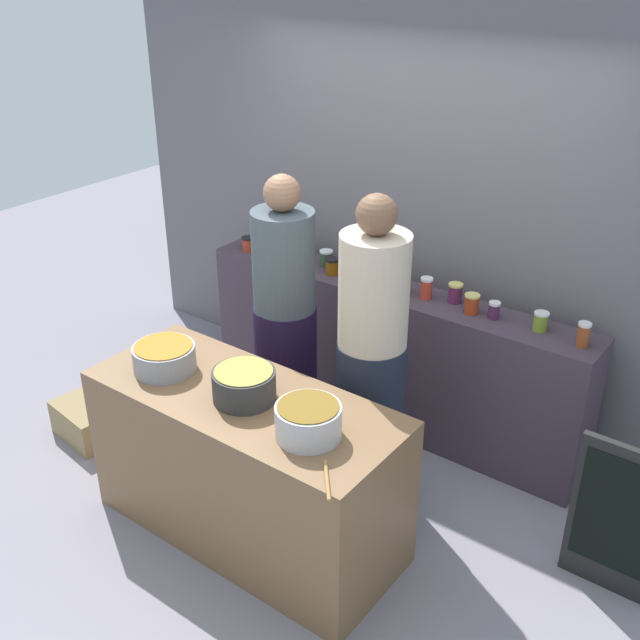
{
  "coord_description": "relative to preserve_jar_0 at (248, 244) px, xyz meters",
  "views": [
    {
      "loc": [
        2.24,
        -2.65,
        2.98
      ],
      "look_at": [
        0.0,
        0.35,
        1.05
      ],
      "focal_mm": 42.49,
      "sensor_mm": 36.0,
      "label": 1
    }
  ],
  "objects": [
    {
      "name": "chalkboard_sign",
      "position": [
        2.86,
        -0.56,
        -0.59
      ],
      "size": [
        0.47,
        0.05,
        0.86
      ],
      "color": "black",
      "rests_on": "ground"
    },
    {
      "name": "preserve_jar_6",
      "position": [
        0.94,
        0.12,
        0.0
      ],
      "size": [
        0.08,
        0.08,
        0.1
      ],
      "color": "#628E1C",
      "rests_on": "display_shelf"
    },
    {
      "name": "preserve_jar_14",
      "position": [
        2.38,
        0.05,
        0.02
      ],
      "size": [
        0.07,
        0.07,
        0.14
      ],
      "color": "brown",
      "rests_on": "display_shelf"
    },
    {
      "name": "preserve_jar_3",
      "position": [
        0.61,
        0.11,
        0.0
      ],
      "size": [
        0.09,
        0.09,
        0.11
      ],
      "color": "#334931",
      "rests_on": "display_shelf"
    },
    {
      "name": "display_shelf",
      "position": [
        1.15,
        0.07,
        -0.54
      ],
      "size": [
        2.7,
        0.36,
        0.97
      ],
      "primitive_type": "cube",
      "color": "#413441",
      "rests_on": "ground"
    },
    {
      "name": "ground",
      "position": [
        1.15,
        -1.03,
        -1.02
      ],
      "size": [
        12.0,
        12.0,
        0.0
      ],
      "primitive_type": "plane",
      "color": "gray"
    },
    {
      "name": "cooking_pot_center",
      "position": [
        1.17,
        -1.35,
        -0.05
      ],
      "size": [
        0.32,
        0.32,
        0.16
      ],
      "color": "#2D2D2D",
      "rests_on": "prep_table"
    },
    {
      "name": "preserve_jar_12",
      "position": [
        1.85,
        0.07,
        0.0
      ],
      "size": [
        0.07,
        0.07,
        0.1
      ],
      "color": "#4A2344",
      "rests_on": "display_shelf"
    },
    {
      "name": "preserve_jar_7",
      "position": [
        1.05,
        0.0,
        0.01
      ],
      "size": [
        0.08,
        0.08,
        0.12
      ],
      "color": "#5B2557",
      "rests_on": "display_shelf"
    },
    {
      "name": "cook_in_cap",
      "position": [
        1.49,
        -0.68,
        -0.18
      ],
      "size": [
        0.39,
        0.39,
        1.84
      ],
      "color": "#1B212F",
      "rests_on": "ground"
    },
    {
      "name": "preserve_jar_8",
      "position": [
        1.24,
        0.04,
        0.01
      ],
      "size": [
        0.09,
        0.09,
        0.12
      ],
      "color": "brown",
      "rests_on": "display_shelf"
    },
    {
      "name": "preserve_jar_5",
      "position": [
        0.83,
        0.09,
        0.02
      ],
      "size": [
        0.07,
        0.07,
        0.14
      ],
      "color": "#5A1F46",
      "rests_on": "display_shelf"
    },
    {
      "name": "prep_table",
      "position": [
        1.15,
        -1.33,
        -0.58
      ],
      "size": [
        1.7,
        0.7,
        0.89
      ],
      "primitive_type": "cube",
      "color": "brown",
      "rests_on": "ground"
    },
    {
      "name": "cooking_pot_right",
      "position": [
        1.62,
        -1.41,
        -0.05
      ],
      "size": [
        0.31,
        0.31,
        0.17
      ],
      "color": "#B7B7BC",
      "rests_on": "prep_table"
    },
    {
      "name": "cooking_pot_left",
      "position": [
        0.64,
        -1.39,
        -0.06
      ],
      "size": [
        0.33,
        0.33,
        0.15
      ],
      "color": "gray",
      "rests_on": "prep_table"
    },
    {
      "name": "preserve_jar_2",
      "position": [
        0.3,
        0.08,
        0.01
      ],
      "size": [
        0.08,
        0.08,
        0.12
      ],
      "color": "#225623",
      "rests_on": "display_shelf"
    },
    {
      "name": "preserve_jar_13",
      "position": [
        2.12,
        0.09,
        0.0
      ],
      "size": [
        0.09,
        0.09,
        0.11
      ],
      "color": "olive",
      "rests_on": "display_shelf"
    },
    {
      "name": "preserve_jar_9",
      "position": [
        1.4,
        0.07,
        0.02
      ],
      "size": [
        0.08,
        0.08,
        0.14
      ],
      "color": "#BB3928",
      "rests_on": "display_shelf"
    },
    {
      "name": "preserve_jar_0",
      "position": [
        0.0,
        0.0,
        0.0
      ],
      "size": [
        0.09,
        0.09,
        0.1
      ],
      "color": "#A33623",
      "rests_on": "display_shelf"
    },
    {
      "name": "preserve_jar_10",
      "position": [
        1.56,
        0.13,
        0.01
      ],
      "size": [
        0.09,
        0.09,
        0.12
      ],
      "color": "#582246",
      "rests_on": "display_shelf"
    },
    {
      "name": "storefront_wall",
      "position": [
        1.15,
        0.42,
        0.48
      ],
      "size": [
        4.8,
        0.12,
        3.0
      ],
      "primitive_type": "cube",
      "color": "slate",
      "rests_on": "ground"
    },
    {
      "name": "cook_with_tongs",
      "position": [
        0.8,
        -0.58,
        -0.2
      ],
      "size": [
        0.38,
        0.38,
        1.8
      ],
      "color": "black",
      "rests_on": "ground"
    },
    {
      "name": "bread_crate",
      "position": [
        -0.29,
        -1.28,
        -0.9
      ],
      "size": [
        0.49,
        0.42,
        0.23
      ],
      "primitive_type": "cube",
      "rotation": [
        0.0,
        0.0,
        -0.14
      ],
      "color": "#907A50",
      "rests_on": "ground"
    },
    {
      "name": "preserve_jar_11",
      "position": [
        1.71,
        0.06,
        0.01
      ],
      "size": [
        0.09,
        0.09,
        0.12
      ],
      "color": "#A43717",
      "rests_on": "display_shelf"
    },
    {
      "name": "preserve_jar_4",
      "position": [
        0.72,
        0.02,
        0.0
      ],
      "size": [
        0.09,
        0.09,
        0.11
      ],
      "color": "#81450A",
      "rests_on": "display_shelf"
    },
    {
      "name": "wooden_spoon",
      "position": [
        1.88,
        -1.62,
        -0.12
      ],
      "size": [
        0.18,
        0.21,
        0.02
      ],
      "primitive_type": "cylinder",
      "rotation": [
        1.57,
        0.0,
        0.7
      ],
      "color": "#9E703D",
      "rests_on": "prep_table"
    },
    {
      "name": "preserve_jar_1",
      "position": [
        0.1,
        0.04,
        -0.0
      ],
      "size": [
        0.07,
        0.07,
        0.1
      ],
      "color": "olive",
      "rests_on": "display_shelf"
    }
  ]
}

